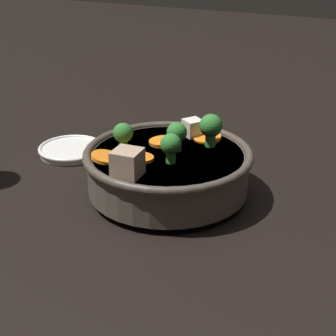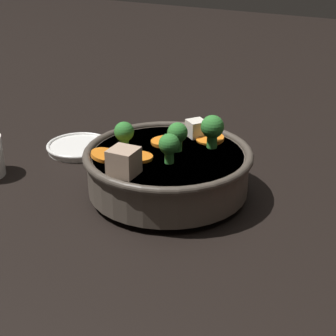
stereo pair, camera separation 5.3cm
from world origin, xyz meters
name	(u,v)px [view 1 (the left image)]	position (x,y,z in m)	size (l,w,h in m)	color
ground_plane	(168,195)	(0.00, 0.00, 0.00)	(3.00, 3.00, 0.00)	black
stirfry_bowl	(168,167)	(0.00, 0.00, 0.05)	(0.24, 0.24, 0.11)	#51473D
side_saucer	(71,149)	(0.07, 0.21, 0.01)	(0.11, 0.11, 0.01)	white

